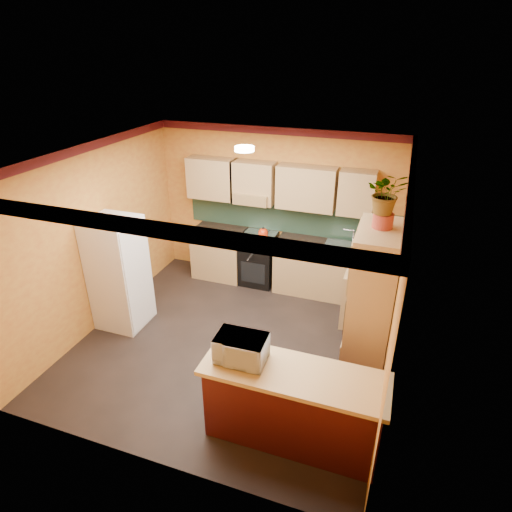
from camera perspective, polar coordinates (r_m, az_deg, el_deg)
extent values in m
plane|color=black|center=(6.33, -3.21, -11.38)|extent=(4.20, 4.20, 0.00)
cube|color=white|center=(5.13, -3.99, 13.15)|extent=(4.20, 4.20, 0.04)
cube|color=gold|center=(7.42, 2.70, 6.54)|extent=(4.20, 0.04, 2.70)
cube|color=gold|center=(4.06, -15.27, -13.16)|extent=(4.20, 0.04, 2.70)
cube|color=gold|center=(6.64, -20.56, 2.33)|extent=(0.04, 4.20, 2.70)
cube|color=gold|center=(5.24, 18.21, -3.83)|extent=(0.04, 4.20, 2.70)
cube|color=#1D3528|center=(7.40, 4.50, 5.08)|extent=(3.70, 0.02, 0.53)
cube|color=#1D3528|center=(6.57, 18.52, 0.82)|extent=(0.02, 1.40, 0.53)
cube|color=tan|center=(7.10, 3.15, 9.42)|extent=(3.10, 0.34, 0.70)
cylinder|color=white|center=(5.68, -1.55, 14.10)|extent=(0.26, 0.26, 0.06)
cube|color=tan|center=(7.42, 4.91, -1.21)|extent=(3.65, 0.60, 0.88)
cube|color=black|center=(7.22, 5.05, 2.02)|extent=(3.65, 0.62, 0.04)
cube|color=black|center=(7.57, 0.34, -0.38)|extent=(0.58, 0.58, 0.91)
cube|color=silver|center=(7.08, 11.13, 1.39)|extent=(0.48, 0.40, 0.03)
cube|color=tan|center=(6.66, 15.03, -5.60)|extent=(0.60, 0.80, 0.88)
cube|color=black|center=(6.44, 15.50, -2.13)|extent=(0.62, 0.80, 0.04)
cube|color=white|center=(6.60, -17.82, -2.20)|extent=(0.68, 0.66, 1.70)
cube|color=tan|center=(5.25, 14.94, -7.13)|extent=(0.48, 0.90, 2.10)
cylinder|color=#9C3525|center=(4.79, 16.56, 4.56)|extent=(0.22, 0.22, 0.16)
imported|color=tan|center=(4.68, 17.04, 8.04)|extent=(0.46, 0.41, 0.45)
cube|color=#471110|center=(4.79, 4.85, -19.55)|extent=(1.80, 0.55, 0.88)
cube|color=tan|center=(4.47, 5.08, -15.40)|extent=(1.90, 0.65, 0.05)
imported|color=white|center=(4.49, -2.01, -12.24)|extent=(0.53, 0.37, 0.29)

